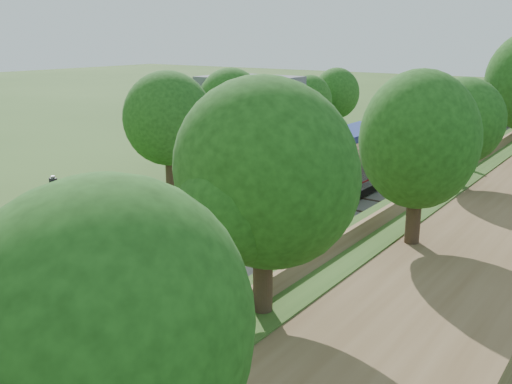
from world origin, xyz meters
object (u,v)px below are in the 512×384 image
Objects in this scene: train at (505,103)px; signal_gantry at (494,98)px; signal_farside at (445,149)px; lamppost_far at (212,192)px; signal_platform at (57,222)px; lamppost_mid at (75,239)px; station_building at (250,117)px.

signal_gantry is at bearing -82.06° from train.
signal_gantry is 0.06× the size of train.
train is 47.10m from signal_farside.
lamppost_far is 0.76× the size of signal_farside.
signal_platform is (-2.90, -72.67, 1.33)m from train.
lamppost_mid is 0.83× the size of signal_platform.
lamppost_mid is at bearing -90.58° from lamppost_far.
signal_gantry is at bearing 56.62° from station_building.
signal_gantry is at bearing 84.42° from signal_platform.
train reaches higher than lamppost_mid.
signal_gantry is 1.78× the size of lamppost_far.
train is at bearing 97.57° from signal_farside.
lamppost_mid is at bearing -96.37° from signal_gantry.
station_building is 1.57× the size of signal_platform.
lamppost_mid is 1.98m from signal_platform.
signal_platform is (-5.37, -54.95, -1.08)m from signal_gantry.
station_building is at bearing 119.75° from lamppost_far.
signal_platform is (0.62, -1.32, 1.35)m from lamppost_mid.
signal_farside reaches higher than signal_platform.
signal_platform is at bearing -109.29° from signal_farside.
lamppost_far is at bearing -97.71° from signal_gantry.
signal_farside is (9.72, 24.68, 1.51)m from lamppost_mid.
signal_farside reaches higher than train.
signal_farside is (20.20, -3.96, -0.18)m from station_building.
lamppost_mid is (10.48, -28.64, -1.69)m from station_building.
lamppost_far is at bearing -60.25° from station_building.
signal_gantry is 1.53× the size of signal_platform.
train is 28.62× the size of lamppost_mid.
train is at bearing 97.94° from signal_gantry.
signal_gantry reaches higher than signal_platform.
station_building is 20.58m from signal_farside.
signal_platform is 27.55m from signal_farside.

